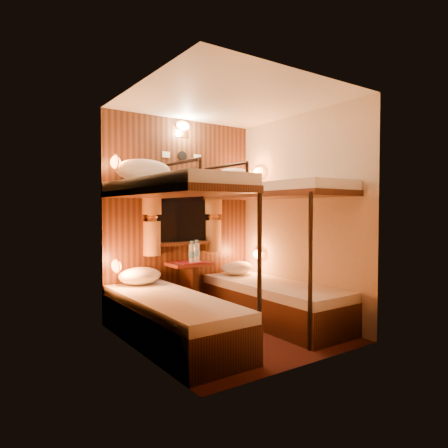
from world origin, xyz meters
TOP-DOWN VIEW (x-y plane):
  - floor at (0.00, 0.00)m, footprint 2.10×2.10m
  - ceiling at (0.00, 0.00)m, footprint 2.10×2.10m
  - wall_back at (0.00, 1.05)m, footprint 2.40×0.00m
  - wall_front at (0.00, -1.05)m, footprint 2.40×0.00m
  - wall_left at (-1.00, 0.00)m, footprint 0.00×2.40m
  - wall_right at (1.00, 0.00)m, footprint 0.00×2.40m
  - back_panel at (0.00, 1.04)m, footprint 2.00×0.03m
  - bunk_left at (-0.65, 0.07)m, footprint 0.72×1.90m
  - bunk_right at (0.65, 0.07)m, footprint 0.72×1.90m
  - window at (0.00, 1.00)m, footprint 1.00×0.12m
  - curtains at (0.00, 0.97)m, footprint 1.10×0.22m
  - back_fixtures at (0.00, 1.00)m, footprint 0.54×0.09m
  - reading_lamps at (-0.00, 0.70)m, footprint 2.00×0.20m
  - table at (0.00, 0.85)m, footprint 0.50×0.34m
  - bottle_left at (0.00, 0.79)m, footprint 0.08×0.08m
  - bottle_right at (0.13, 0.90)m, footprint 0.08×0.08m
  - sachet_a at (0.09, 0.81)m, footprint 0.10×0.08m
  - sachet_b at (0.05, 0.84)m, footprint 0.09×0.07m
  - pillow_lower_left at (-0.65, 0.81)m, footprint 0.48×0.35m
  - pillow_lower_right at (0.65, 0.74)m, footprint 0.43×0.31m
  - pillow_upper_left at (-0.65, 0.70)m, footprint 0.62×0.44m
  - pillow_upper_right at (0.65, 0.79)m, footprint 0.59×0.42m

SIDE VIEW (x-z plane):
  - floor at x=0.00m, z-range 0.00..0.00m
  - table at x=0.00m, z-range 0.09..0.74m
  - pillow_lower_right at x=0.65m, z-range 0.46..0.63m
  - pillow_lower_left at x=-0.65m, z-range 0.46..0.65m
  - bunk_left at x=-0.65m, z-range -0.35..1.47m
  - bunk_right at x=0.65m, z-range -0.35..1.47m
  - sachet_b at x=0.05m, z-range 0.65..0.66m
  - sachet_a at x=0.09m, z-range 0.65..0.66m
  - bottle_left at x=0.00m, z-range 0.63..0.89m
  - bottle_right at x=0.13m, z-range 0.63..0.89m
  - window at x=0.00m, z-range 0.79..1.58m
  - wall_back at x=0.00m, z-range 0.00..2.40m
  - wall_front at x=0.00m, z-range 0.00..2.40m
  - wall_left at x=-1.00m, z-range 0.00..2.40m
  - wall_right at x=1.00m, z-range 0.00..2.40m
  - back_panel at x=0.00m, z-range 0.00..2.40m
  - reading_lamps at x=0.00m, z-range 0.62..1.86m
  - curtains at x=0.00m, z-range 0.76..1.76m
  - pillow_upper_right at x=0.65m, z-range 1.59..1.82m
  - pillow_upper_left at x=-0.65m, z-range 1.59..1.83m
  - back_fixtures at x=0.00m, z-range 2.00..2.49m
  - ceiling at x=0.00m, z-range 2.40..2.40m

